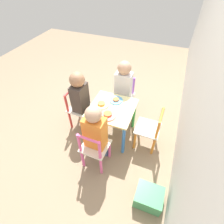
{
  "coord_description": "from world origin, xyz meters",
  "views": [
    {
      "loc": [
        1.33,
        0.5,
        1.75
      ],
      "look_at": [
        0.0,
        0.0,
        0.38
      ],
      "focal_mm": 28.0,
      "sensor_mm": 36.0,
      "label": 1
    }
  ],
  "objects_px": {
    "plate_left": "(116,100)",
    "plate_right": "(108,115)",
    "plate_front": "(101,104)",
    "chair_purple": "(123,97)",
    "storage_bin": "(149,197)",
    "chair_pink": "(95,149)",
    "chair_orange": "(150,130)",
    "chair_red": "(79,109)",
    "child_right": "(96,132)",
    "kids_table": "(112,113)",
    "child_front": "(81,97)",
    "child_left": "(123,86)"
  },
  "relations": [
    {
      "from": "chair_purple",
      "to": "plate_front",
      "type": "height_order",
      "value": "chair_purple"
    },
    {
      "from": "child_left",
      "to": "plate_front",
      "type": "relative_size",
      "value": 4.71
    },
    {
      "from": "plate_right",
      "to": "storage_bin",
      "type": "relative_size",
      "value": 0.76
    },
    {
      "from": "chair_pink",
      "to": "plate_front",
      "type": "height_order",
      "value": "chair_pink"
    },
    {
      "from": "plate_front",
      "to": "chair_purple",
      "type": "bearing_deg",
      "value": 164.66
    },
    {
      "from": "chair_red",
      "to": "chair_orange",
      "type": "distance_m",
      "value": 0.9
    },
    {
      "from": "chair_orange",
      "to": "storage_bin",
      "type": "xyz_separation_m",
      "value": [
        0.63,
        0.15,
        -0.19
      ]
    },
    {
      "from": "kids_table",
      "to": "chair_pink",
      "type": "distance_m",
      "value": 0.46
    },
    {
      "from": "chair_pink",
      "to": "child_front",
      "type": "distance_m",
      "value": 0.63
    },
    {
      "from": "plate_left",
      "to": "child_right",
      "type": "bearing_deg",
      "value": -1.78
    },
    {
      "from": "chair_red",
      "to": "chair_purple",
      "type": "bearing_deg",
      "value": -43.59
    },
    {
      "from": "plate_left",
      "to": "plate_front",
      "type": "distance_m",
      "value": 0.18
    },
    {
      "from": "chair_pink",
      "to": "child_front",
      "type": "bearing_deg",
      "value": -49.03
    },
    {
      "from": "chair_red",
      "to": "chair_orange",
      "type": "xyz_separation_m",
      "value": [
        0.02,
        0.9,
        0.0
      ]
    },
    {
      "from": "plate_right",
      "to": "plate_front",
      "type": "bearing_deg",
      "value": -135.0
    },
    {
      "from": "plate_front",
      "to": "child_front",
      "type": "bearing_deg",
      "value": -93.34
    },
    {
      "from": "kids_table",
      "to": "chair_orange",
      "type": "distance_m",
      "value": 0.46
    },
    {
      "from": "child_left",
      "to": "kids_table",
      "type": "bearing_deg",
      "value": -90.0
    },
    {
      "from": "chair_orange",
      "to": "child_right",
      "type": "distance_m",
      "value": 0.63
    },
    {
      "from": "kids_table",
      "to": "chair_red",
      "type": "distance_m",
      "value": 0.46
    },
    {
      "from": "chair_red",
      "to": "chair_orange",
      "type": "bearing_deg",
      "value": -89.24
    },
    {
      "from": "chair_red",
      "to": "plate_front",
      "type": "height_order",
      "value": "chair_red"
    },
    {
      "from": "plate_left",
      "to": "plate_right",
      "type": "relative_size",
      "value": 0.84
    },
    {
      "from": "chair_purple",
      "to": "chair_orange",
      "type": "relative_size",
      "value": 1.0
    },
    {
      "from": "chair_red",
      "to": "child_right",
      "type": "xyz_separation_m",
      "value": [
        0.4,
        0.43,
        0.2
      ]
    },
    {
      "from": "child_left",
      "to": "plate_left",
      "type": "relative_size",
      "value": 5.12
    },
    {
      "from": "kids_table",
      "to": "chair_orange",
      "type": "relative_size",
      "value": 0.92
    },
    {
      "from": "chair_orange",
      "to": "plate_left",
      "type": "distance_m",
      "value": 0.51
    },
    {
      "from": "plate_right",
      "to": "storage_bin",
      "type": "distance_m",
      "value": 0.87
    },
    {
      "from": "child_front",
      "to": "plate_left",
      "type": "height_order",
      "value": "child_front"
    },
    {
      "from": "kids_table",
      "to": "child_front",
      "type": "relative_size",
      "value": 0.62
    },
    {
      "from": "chair_red",
      "to": "chair_pink",
      "type": "xyz_separation_m",
      "value": [
        0.46,
        0.43,
        0.0
      ]
    },
    {
      "from": "plate_left",
      "to": "plate_right",
      "type": "distance_m",
      "value": 0.25
    },
    {
      "from": "chair_purple",
      "to": "child_left",
      "type": "distance_m",
      "value": 0.22
    },
    {
      "from": "child_left",
      "to": "storage_bin",
      "type": "distance_m",
      "value": 1.26
    },
    {
      "from": "chair_red",
      "to": "plate_left",
      "type": "relative_size",
      "value": 3.4
    },
    {
      "from": "child_left",
      "to": "storage_bin",
      "type": "xyz_separation_m",
      "value": [
        1.03,
        0.61,
        -0.4
      ]
    },
    {
      "from": "plate_left",
      "to": "chair_purple",
      "type": "bearing_deg",
      "value": -179.19
    },
    {
      "from": "chair_orange",
      "to": "child_right",
      "type": "bearing_deg",
      "value": -49.86
    },
    {
      "from": "chair_purple",
      "to": "chair_pink",
      "type": "xyz_separation_m",
      "value": [
        0.9,
        -0.01,
        0.0
      ]
    },
    {
      "from": "chair_pink",
      "to": "plate_left",
      "type": "distance_m",
      "value": 0.61
    },
    {
      "from": "plate_left",
      "to": "chair_orange",
      "type": "bearing_deg",
      "value": 73.45
    },
    {
      "from": "chair_red",
      "to": "chair_pink",
      "type": "bearing_deg",
      "value": -135.06
    },
    {
      "from": "child_left",
      "to": "plate_right",
      "type": "relative_size",
      "value": 4.31
    },
    {
      "from": "child_right",
      "to": "chair_purple",
      "type": "bearing_deg",
      "value": -88.42
    },
    {
      "from": "plate_left",
      "to": "plate_right",
      "type": "xyz_separation_m",
      "value": [
        0.25,
        -0.0,
        0.0
      ]
    },
    {
      "from": "storage_bin",
      "to": "chair_pink",
      "type": "bearing_deg",
      "value": -107.07
    },
    {
      "from": "child_front",
      "to": "plate_left",
      "type": "distance_m",
      "value": 0.4
    },
    {
      "from": "chair_red",
      "to": "plate_right",
      "type": "relative_size",
      "value": 2.87
    },
    {
      "from": "chair_red",
      "to": "plate_right",
      "type": "height_order",
      "value": "chair_red"
    }
  ]
}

